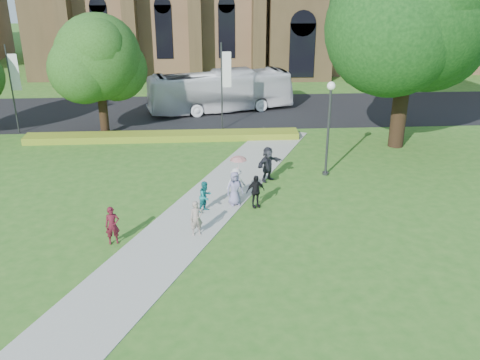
{
  "coord_description": "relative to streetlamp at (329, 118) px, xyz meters",
  "views": [
    {
      "loc": [
        1.01,
        -20.81,
        11.38
      ],
      "look_at": [
        2.44,
        2.23,
        1.6
      ],
      "focal_mm": 40.0,
      "sensor_mm": 36.0,
      "label": 1
    }
  ],
  "objects": [
    {
      "name": "pedestrian_0",
      "position": [
        -10.61,
        -7.11,
        -2.42
      ],
      "size": [
        0.69,
        0.54,
        1.66
      ],
      "primitive_type": "imported",
      "rotation": [
        0.0,
        0.0,
        0.25
      ],
      "color": "#53131E",
      "rests_on": "footpath"
    },
    {
      "name": "tour_coach",
      "position": [
        -5.48,
        13.51,
        -1.71
      ],
      "size": [
        11.53,
        5.27,
        3.13
      ],
      "primitive_type": "imported",
      "rotation": [
        0.0,
        0.0,
        1.82
      ],
      "color": "silver",
      "rests_on": "road"
    },
    {
      "name": "pedestrian_6",
      "position": [
        -7.09,
        -6.6,
        -2.47
      ],
      "size": [
        0.66,
        0.53,
        1.58
      ],
      "primitive_type": "imported",
      "rotation": [
        0.0,
        0.0,
        0.3
      ],
      "color": "gray",
      "rests_on": "footpath"
    },
    {
      "name": "pedestrian_2",
      "position": [
        -5.17,
        -2.79,
        -2.48
      ],
      "size": [
        1.13,
        0.83,
        1.56
      ],
      "primitive_type": "imported",
      "rotation": [
        0.0,
        0.0,
        0.28
      ],
      "color": "silver",
      "rests_on": "footpath"
    },
    {
      "name": "road",
      "position": [
        -7.5,
        13.5,
        -3.29
      ],
      "size": [
        160.0,
        10.0,
        0.02
      ],
      "primitive_type": "cube",
      "color": "black",
      "rests_on": "ground"
    },
    {
      "name": "streetlamp",
      "position": [
        0.0,
        0.0,
        0.0
      ],
      "size": [
        0.44,
        0.44,
        5.24
      ],
      "color": "#38383D",
      "rests_on": "ground"
    },
    {
      "name": "large_tree",
      "position": [
        5.5,
        4.5,
        5.07
      ],
      "size": [
        9.6,
        9.6,
        13.2
      ],
      "color": "#332114",
      "rests_on": "ground"
    },
    {
      "name": "footpath",
      "position": [
        -7.5,
        -5.5,
        -3.28
      ],
      "size": [
        15.58,
        28.54,
        0.04
      ],
      "primitive_type": "cube",
      "rotation": [
        0.0,
        0.0,
        -0.44
      ],
      "color": "#B2B2A8",
      "rests_on": "ground"
    },
    {
      "name": "flower_hedge",
      "position": [
        -9.5,
        6.7,
        -3.07
      ],
      "size": [
        18.0,
        1.4,
        0.45
      ],
      "primitive_type": "cube",
      "color": "gold",
      "rests_on": "ground"
    },
    {
      "name": "street_tree_1",
      "position": [
        -13.5,
        8.0,
        1.93
      ],
      "size": [
        5.6,
        5.6,
        8.05
      ],
      "color": "#332114",
      "rests_on": "ground"
    },
    {
      "name": "ground",
      "position": [
        -7.5,
        -6.5,
        -3.3
      ],
      "size": [
        160.0,
        160.0,
        0.0
      ],
      "primitive_type": "plane",
      "color": "#2F671E",
      "rests_on": "ground"
    },
    {
      "name": "pedestrian_1",
      "position": [
        -6.7,
        -4.29,
        -2.5
      ],
      "size": [
        0.92,
        0.93,
        1.52
      ],
      "primitive_type": "imported",
      "rotation": [
        0.0,
        0.0,
        0.84
      ],
      "color": "#18787A",
      "rests_on": "footpath"
    },
    {
      "name": "banner_pole_1",
      "position": [
        -19.39,
        8.7,
        0.09
      ],
      "size": [
        0.7,
        0.1,
        6.0
      ],
      "color": "#38383D",
      "rests_on": "ground"
    },
    {
      "name": "pedestrian_3",
      "position": [
        -4.29,
        -3.96,
        -2.44
      ],
      "size": [
        1.04,
        0.7,
        1.64
      ],
      "primitive_type": "imported",
      "rotation": [
        0.0,
        0.0,
        0.34
      ],
      "color": "black",
      "rests_on": "footpath"
    },
    {
      "name": "pedestrian_4",
      "position": [
        -5.27,
        -3.63,
        -2.4
      ],
      "size": [
        0.95,
        0.75,
        1.7
      ],
      "primitive_type": "imported",
      "rotation": [
        0.0,
        0.0,
        0.28
      ],
      "color": "gray",
      "rests_on": "footpath"
    },
    {
      "name": "banner_pole_0",
      "position": [
        -5.39,
        8.7,
        0.09
      ],
      "size": [
        0.7,
        0.1,
        6.0
      ],
      "color": "#38383D",
      "rests_on": "ground"
    },
    {
      "name": "pedestrian_5",
      "position": [
        -3.34,
        -0.73,
        -2.3
      ],
      "size": [
        1.72,
        1.57,
        1.91
      ],
      "primitive_type": "imported",
      "rotation": [
        0.0,
        0.0,
        0.7
      ],
      "color": "#2A2B33",
      "rests_on": "footpath"
    },
    {
      "name": "parasol",
      "position": [
        -5.09,
        -3.53,
        -1.21
      ],
      "size": [
        0.81,
        0.81,
        0.69
      ],
      "primitive_type": "imported",
      "rotation": [
        0.0,
        0.0,
        0.02
      ],
      "color": "#DAA09A",
      "rests_on": "pedestrian_4"
    }
  ]
}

